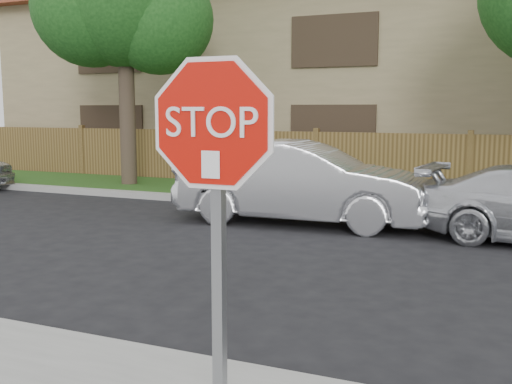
% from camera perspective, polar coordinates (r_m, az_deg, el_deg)
% --- Properties ---
extents(far_curb, '(70.00, 0.30, 0.15)m').
position_cam_1_polar(far_curb, '(12.76, 18.56, -2.19)').
color(far_curb, gray).
rests_on(far_curb, ground).
extents(grass_strip, '(70.00, 3.00, 0.12)m').
position_cam_1_polar(grass_strip, '(14.39, 19.10, -1.17)').
color(grass_strip, '#1E4714').
rests_on(grass_strip, ground).
extents(fence, '(70.00, 0.12, 1.60)m').
position_cam_1_polar(fence, '(15.89, 19.65, 2.32)').
color(fence, '#4C371A').
rests_on(fence, ground).
extents(apartment_building, '(35.20, 9.20, 7.20)m').
position_cam_1_polar(apartment_building, '(21.46, 20.98, 10.90)').
color(apartment_building, '#867853').
rests_on(apartment_building, ground).
extents(stop_sign, '(1.01, 0.13, 2.55)m').
position_cam_1_polar(stop_sign, '(3.30, -3.97, 0.95)').
color(stop_sign, gray).
rests_on(stop_sign, sidewalk_near).
extents(sedan_left, '(4.95, 1.91, 1.61)m').
position_cam_1_polar(sedan_left, '(11.65, 4.45, 0.89)').
color(sedan_left, silver).
rests_on(sedan_left, ground).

